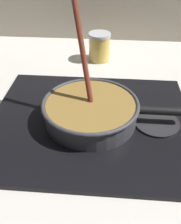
{
  "coord_description": "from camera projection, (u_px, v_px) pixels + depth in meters",
  "views": [
    {
      "loc": [
        0.19,
        -0.42,
        0.48
      ],
      "look_at": [
        0.14,
        0.16,
        0.04
      ],
      "focal_mm": 42.67,
      "sensor_mm": 36.0,
      "label": 1
    }
  ],
  "objects": [
    {
      "name": "condiment_jar",
      "position": [
        99.0,
        47.0,
        1.04
      ],
      "size": [
        0.09,
        0.09,
        0.11
      ],
      "color": "gold",
      "rests_on": "ground"
    },
    {
      "name": "cooking_pan",
      "position": [
        91.0,
        110.0,
        0.72
      ],
      "size": [
        0.38,
        0.26,
        0.32
      ],
      "color": "#38383D",
      "rests_on": "hob_plate"
    },
    {
      "name": "hob_plate",
      "position": [
        90.0,
        122.0,
        0.75
      ],
      "size": [
        0.56,
        0.48,
        0.01
      ],
      "primitive_type": "cube",
      "color": "black",
      "rests_on": "ground"
    },
    {
      "name": "spare_burner",
      "position": [
        157.0,
        123.0,
        0.73
      ],
      "size": [
        0.12,
        0.12,
        0.01
      ],
      "primitive_type": "cylinder",
      "color": "#262628",
      "rests_on": "hob_plate"
    },
    {
      "name": "burner_ring",
      "position": [
        90.0,
        119.0,
        0.74
      ],
      "size": [
        0.18,
        0.18,
        0.01
      ],
      "primitive_type": "torus",
      "color": "#592D0C",
      "rests_on": "hob_plate"
    },
    {
      "name": "ground",
      "position": [
        28.0,
        167.0,
        0.65
      ],
      "size": [
        2.4,
        1.6,
        0.04
      ],
      "primitive_type": "cube",
      "color": "beige"
    }
  ]
}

